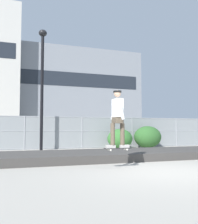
# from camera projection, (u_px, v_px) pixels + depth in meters

# --- Properties ---
(ground_plane) EXTENTS (120.00, 120.00, 0.00)m
(ground_plane) POSITION_uv_depth(u_px,v_px,m) (169.00, 172.00, 6.75)
(ground_plane) COLOR #9E998E
(gravel_berm) EXTENTS (16.67, 2.77, 0.28)m
(gravel_berm) POSITION_uv_depth(u_px,v_px,m) (118.00, 155.00, 9.99)
(gravel_berm) COLOR #3D3A38
(gravel_berm) RESTS_ON ground_plane
(skateboard) EXTENTS (0.80, 0.22, 0.07)m
(skateboard) POSITION_uv_depth(u_px,v_px,m) (118.00, 148.00, 7.49)
(skateboard) COLOR black
(skater) EXTENTS (0.72, 0.58, 1.70)m
(skater) POSITION_uv_depth(u_px,v_px,m) (117.00, 115.00, 7.55)
(skater) COLOR #B2ADA8
(skater) RESTS_ON skateboard
(chain_fence) EXTENTS (19.61, 0.06, 1.85)m
(chain_fence) POSITION_uv_depth(u_px,v_px,m) (82.00, 132.00, 15.11)
(chain_fence) COLOR gray
(chain_fence) RESTS_ON ground_plane
(street_lamp) EXTENTS (0.44, 0.44, 6.46)m
(street_lamp) POSITION_uv_depth(u_px,v_px,m) (42.00, 74.00, 13.66)
(street_lamp) COLOR black
(street_lamp) RESTS_ON ground_plane
(parked_car_near) EXTENTS (4.51, 2.18, 1.66)m
(parked_car_near) POSITION_uv_depth(u_px,v_px,m) (7.00, 134.00, 16.12)
(parked_car_near) COLOR black
(parked_car_near) RESTS_ON ground_plane
(parked_car_mid) EXTENTS (4.42, 1.99, 1.66)m
(parked_car_mid) POSITION_uv_depth(u_px,v_px,m) (88.00, 133.00, 18.06)
(parked_car_mid) COLOR #566B4C
(parked_car_mid) RESTS_ON ground_plane
(office_block) EXTENTS (29.43, 10.05, 16.02)m
(office_block) POSITION_uv_depth(u_px,v_px,m) (62.00, 93.00, 50.01)
(office_block) COLOR slate
(office_block) RESTS_ON ground_plane
(shrub_left) EXTENTS (1.47, 1.21, 1.14)m
(shrub_left) POSITION_uv_depth(u_px,v_px,m) (120.00, 139.00, 14.70)
(shrub_left) COLOR #336B2D
(shrub_left) RESTS_ON ground_plane
(shrub_center) EXTENTS (1.69, 1.38, 1.31)m
(shrub_center) POSITION_uv_depth(u_px,v_px,m) (148.00, 137.00, 15.49)
(shrub_center) COLOR #2D5B28
(shrub_center) RESTS_ON ground_plane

